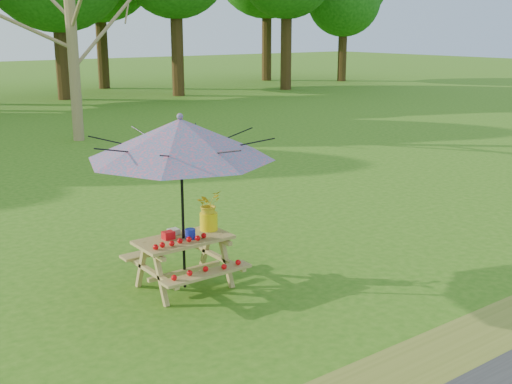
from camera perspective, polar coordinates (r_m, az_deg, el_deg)
ground at (r=8.16m, az=-3.56°, el=-9.27°), size 120.00×120.00×0.00m
picnic_table at (r=8.35m, az=-6.39°, el=-6.33°), size 1.20×1.32×0.67m
patio_umbrella at (r=7.93m, az=-6.72°, el=4.71°), size 2.51×2.51×2.27m
produce_bins at (r=8.24m, az=-6.85°, el=-3.71°), size 0.36×0.43×0.13m
tomatoes_row at (r=8.01m, az=-6.74°, el=-4.39°), size 0.77×0.13×0.07m
flower_bucket at (r=8.45m, az=-4.24°, el=-1.54°), size 0.38×0.35×0.53m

